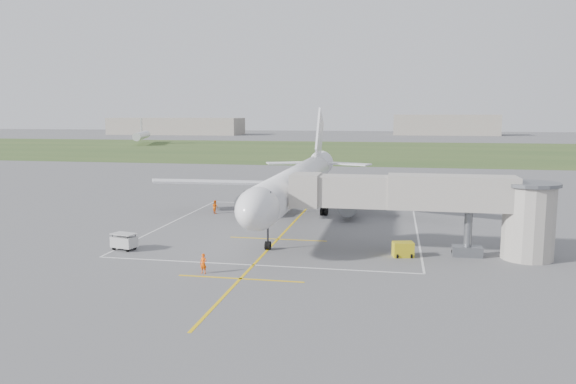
% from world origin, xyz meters
% --- Properties ---
extents(ground, '(700.00, 700.00, 0.00)m').
position_xyz_m(ground, '(0.00, 0.00, 0.00)').
color(ground, '#59595B').
rests_on(ground, ground).
extents(grass_strip, '(700.00, 120.00, 0.02)m').
position_xyz_m(grass_strip, '(0.00, 130.00, 0.01)').
color(grass_strip, '#2F4920').
rests_on(grass_strip, ground).
extents(apron_markings, '(28.20, 60.00, 0.01)m').
position_xyz_m(apron_markings, '(0.00, -5.82, 0.01)').
color(apron_markings, '#E1B30D').
rests_on(apron_markings, ground).
extents(airliner, '(38.93, 46.75, 13.52)m').
position_xyz_m(airliner, '(-0.00, 0.75, 4.39)').
color(airliner, silver).
rests_on(airliner, ground).
extents(jet_bridge, '(23.40, 5.00, 7.20)m').
position_xyz_m(jet_bridge, '(15.72, -13.50, 4.74)').
color(jet_bridge, '#A8A198').
rests_on(jet_bridge, ground).
extents(gpu_unit, '(2.00, 1.59, 1.34)m').
position_xyz_m(gpu_unit, '(12.38, -14.82, 0.66)').
color(gpu_unit, gold).
rests_on(gpu_unit, ground).
extents(baggage_cart, '(2.51, 1.87, 1.56)m').
position_xyz_m(baggage_cart, '(-13.16, -17.08, 0.80)').
color(baggage_cart, '#AFAFAF').
rests_on(baggage_cart, ground).
extents(ramp_worker_nose, '(0.65, 0.50, 1.61)m').
position_xyz_m(ramp_worker_nose, '(-3.27, -23.15, 0.81)').
color(ramp_worker_nose, '#FA5407').
rests_on(ramp_worker_nose, ground).
extents(ramp_worker_wing, '(1.05, 1.04, 1.70)m').
position_xyz_m(ramp_worker_wing, '(-10.88, 2.96, 0.85)').
color(ramp_worker_wing, '#F06307').
rests_on(ramp_worker_wing, ground).
extents(distant_hangars, '(345.00, 49.00, 12.00)m').
position_xyz_m(distant_hangars, '(-16.15, 265.19, 5.17)').
color(distant_hangars, gray).
rests_on(distant_hangars, ground).
extents(distant_aircraft, '(220.40, 60.65, 8.85)m').
position_xyz_m(distant_aircraft, '(6.16, 174.32, 3.59)').
color(distant_aircraft, silver).
rests_on(distant_aircraft, ground).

